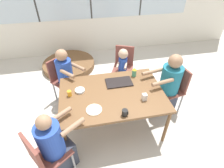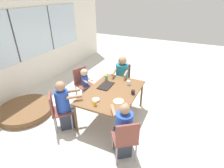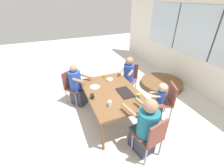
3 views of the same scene
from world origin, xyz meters
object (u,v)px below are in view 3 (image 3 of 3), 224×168
Objects in this scene: person_man_teal_shirt at (128,79)px; milk_carton_small at (110,103)px; sippy_cup at (139,96)px; folded_table_stack at (161,83)px; chair_for_toddler at (167,99)px; bowl_white_shallow at (110,80)px; chair_for_man_teal_shirt at (130,76)px; chair_for_woman_green_shirt at (152,136)px; person_woman_green_shirt at (145,129)px; person_man_blue_shirt at (77,87)px; chair_for_man_blue_shirt at (72,84)px; juice_glass at (105,76)px; person_toddler at (159,101)px; coffee_mug at (92,96)px.

milk_carton_small is (1.12, -0.99, 0.25)m from person_man_teal_shirt.
sippy_cup reaches higher than folded_table_stack.
chair_for_toddler is at bearing 88.31° from milk_carton_small.
bowl_white_shallow is (-0.94, -0.96, 0.21)m from chair_for_toddler.
chair_for_man_teal_shirt is 1.29m from chair_for_toddler.
chair_for_toddler is (-0.71, 0.89, 0.00)m from chair_for_woman_green_shirt.
person_man_blue_shirt is (-1.84, -0.78, -0.03)m from person_woman_green_shirt.
juice_glass is at bearing 119.93° from chair_for_man_blue_shirt.
person_toddler is at bearing 27.70° from person_woman_green_shirt.
person_woman_green_shirt is (0.54, -0.92, -0.00)m from chair_for_toddler.
chair_for_man_teal_shirt is 5.93× the size of bowl_white_shallow.
milk_carton_small is 0.97m from bowl_white_shallow.
milk_carton_small is at bearing 72.93° from chair_for_man_blue_shirt.
bowl_white_shallow is at bearing 67.45° from person_man_teal_shirt.
milk_carton_small is at bearing 113.98° from person_toddler.
bowl_white_shallow is 0.11× the size of folded_table_stack.
chair_for_toddler is 8.29× the size of milk_carton_small.
person_toddler is (1.38, 1.66, -0.05)m from chair_for_man_blue_shirt.
coffee_mug is 0.41m from milk_carton_small.
person_toddler reaches higher than juice_glass.
milk_carton_small is (1.26, 0.38, 0.28)m from person_man_blue_shirt.
chair_for_man_teal_shirt is at bearing 58.79° from person_woman_green_shirt.
juice_glass is at bearing -87.04° from folded_table_stack.
person_toddler is at bearing 43.06° from bowl_white_shallow.
chair_for_man_teal_shirt reaches higher than coffee_mug.
juice_glass reaches higher than bowl_white_shallow.
person_woman_green_shirt is 0.90× the size of folded_table_stack.
milk_carton_small is at bearing 33.39° from coffee_mug.
chair_for_woman_green_shirt is 1.08m from person_toddler.
chair_for_toddler is 0.80× the size of person_man_blue_shirt.
person_man_teal_shirt is at bearing 138.60° from milk_carton_small.
person_woman_green_shirt is at bearing -18.72° from sippy_cup.
chair_for_man_teal_shirt reaches higher than milk_carton_small.
person_woman_green_shirt reaches higher than chair_for_man_teal_shirt.
chair_for_toddler is 0.75× the size of person_woman_green_shirt.
person_man_blue_shirt is at bearing 101.96° from chair_for_woman_green_shirt.
person_woman_green_shirt is 1.27× the size of person_toddler.
chair_for_toddler is at bearing 147.37° from chair_for_man_teal_shirt.
folded_table_stack is (-0.10, 1.92, -0.68)m from juice_glass.
chair_for_toddler is at bearing 28.54° from chair_for_woman_green_shirt.
person_man_blue_shirt reaches higher than folded_table_stack.
person_man_teal_shirt is (0.14, 1.36, 0.02)m from person_man_blue_shirt.
chair_for_toddler is 0.78m from sippy_cup.
coffee_mug is 1.05× the size of juice_glass.
chair_for_toddler is at bearing 43.40° from juice_glass.
chair_for_toddler reaches higher than coffee_mug.
person_woman_green_shirt is (1.81, -0.71, -0.00)m from chair_for_man_teal_shirt.
coffee_mug is 0.81m from bowl_white_shallow.
coffee_mug is (0.91, 0.15, 0.27)m from person_man_blue_shirt.
chair_for_woman_green_shirt is at bearing 77.06° from chair_for_man_blue_shirt.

